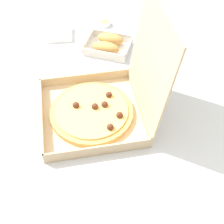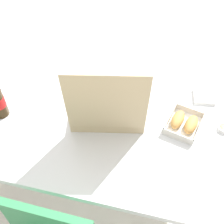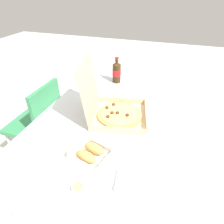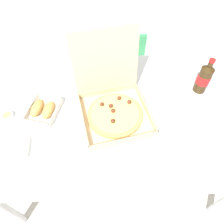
% 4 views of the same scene
% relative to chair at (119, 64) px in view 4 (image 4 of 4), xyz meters
% --- Properties ---
extents(ground_plane, '(10.00, 10.00, 0.00)m').
position_rel_chair_xyz_m(ground_plane, '(-0.07, -0.70, -0.48)').
color(ground_plane, beige).
extents(dining_table, '(1.48, 0.93, 0.74)m').
position_rel_chair_xyz_m(dining_table, '(-0.07, -0.70, 0.20)').
color(dining_table, silver).
rests_on(dining_table, ground_plane).
extents(chair, '(0.41, 0.41, 0.83)m').
position_rel_chair_xyz_m(chair, '(0.00, 0.00, 0.00)').
color(chair, '#338451').
rests_on(chair, ground_plane).
extents(pizza_box_open, '(0.42, 0.46, 0.39)m').
position_rel_chair_xyz_m(pizza_box_open, '(-0.09, -0.72, 0.32)').
color(pizza_box_open, tan).
rests_on(pizza_box_open, dining_table).
extents(bread_side_box, '(0.19, 0.22, 0.06)m').
position_rel_chair_xyz_m(bread_side_box, '(-0.46, -0.71, 0.29)').
color(bread_side_box, white).
rests_on(bread_side_box, dining_table).
extents(cola_bottle, '(0.07, 0.07, 0.22)m').
position_rel_chair_xyz_m(cola_bottle, '(0.43, -0.58, 0.36)').
color(cola_bottle, '#33230F').
rests_on(cola_bottle, dining_table).
extents(napkin_pile, '(0.12, 0.12, 0.02)m').
position_rel_chair_xyz_m(napkin_pile, '(-0.56, -0.94, 0.28)').
color(napkin_pile, white).
rests_on(napkin_pile, dining_table).
extents(dipping_sauce_cup, '(0.06, 0.06, 0.02)m').
position_rel_chair_xyz_m(dipping_sauce_cup, '(-0.65, -0.73, 0.28)').
color(dipping_sauce_cup, white).
rests_on(dipping_sauce_cup, dining_table).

